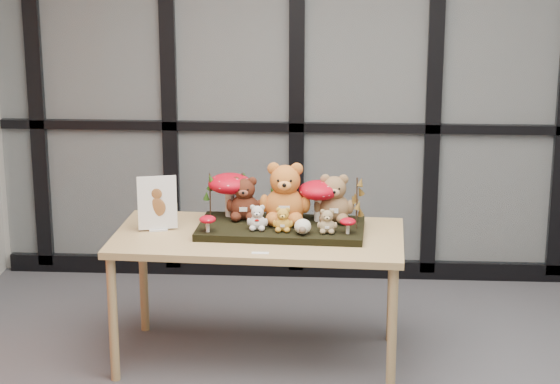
# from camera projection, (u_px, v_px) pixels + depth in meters

# --- Properties ---
(room_shell) EXTENTS (5.00, 5.00, 5.00)m
(room_shell) POSITION_uv_depth(u_px,v_px,m) (380.00, 99.00, 4.17)
(room_shell) COLOR beige
(room_shell) RESTS_ON floor
(glass_partition) EXTENTS (4.90, 0.06, 2.78)m
(glass_partition) POSITION_uv_depth(u_px,v_px,m) (366.00, 73.00, 6.62)
(glass_partition) COLOR #2D383F
(glass_partition) RESTS_ON floor
(display_table) EXTENTS (1.60, 0.86, 0.74)m
(display_table) POSITION_uv_depth(u_px,v_px,m) (258.00, 246.00, 5.52)
(display_table) COLOR tan
(display_table) RESTS_ON floor
(diorama_tray) EXTENTS (0.92, 0.49, 0.04)m
(diorama_tray) POSITION_uv_depth(u_px,v_px,m) (281.00, 229.00, 5.54)
(diorama_tray) COLOR black
(diorama_tray) RESTS_ON display_table
(bear_pooh_yellow) EXTENTS (0.29, 0.27, 0.37)m
(bear_pooh_yellow) POSITION_uv_depth(u_px,v_px,m) (285.00, 189.00, 5.55)
(bear_pooh_yellow) COLOR #C66A27
(bear_pooh_yellow) RESTS_ON diorama_tray
(bear_brown_medium) EXTENTS (0.21, 0.19, 0.26)m
(bear_brown_medium) POSITION_uv_depth(u_px,v_px,m) (244.00, 196.00, 5.62)
(bear_brown_medium) COLOR #4B2012
(bear_brown_medium) RESTS_ON diorama_tray
(bear_tan_back) EXTENTS (0.23, 0.21, 0.29)m
(bear_tan_back) POSITION_uv_depth(u_px,v_px,m) (334.00, 195.00, 5.58)
(bear_tan_back) COLOR olive
(bear_tan_back) RESTS_ON diorama_tray
(bear_small_yellow) EXTENTS (0.11, 0.10, 0.14)m
(bear_small_yellow) POSITION_uv_depth(u_px,v_px,m) (283.00, 218.00, 5.42)
(bear_small_yellow) COLOR gold
(bear_small_yellow) RESTS_ON diorama_tray
(bear_white_bow) EXTENTS (0.12, 0.11, 0.15)m
(bear_white_bow) POSITION_uv_depth(u_px,v_px,m) (257.00, 216.00, 5.44)
(bear_white_bow) COLOR silver
(bear_white_bow) RESTS_ON diorama_tray
(bear_beige_small) EXTENTS (0.11, 0.10, 0.14)m
(bear_beige_small) POSITION_uv_depth(u_px,v_px,m) (327.00, 220.00, 5.39)
(bear_beige_small) COLOR #9C855C
(bear_beige_small) RESTS_ON diorama_tray
(plush_cream_hedgehog) EXTENTS (0.07, 0.07, 0.09)m
(plush_cream_hedgehog) POSITION_uv_depth(u_px,v_px,m) (303.00, 226.00, 5.37)
(plush_cream_hedgehog) COLOR silver
(plush_cream_hedgehog) RESTS_ON diorama_tray
(mushroom_back_left) EXTENTS (0.24, 0.24, 0.27)m
(mushroom_back_left) POSITION_uv_depth(u_px,v_px,m) (230.00, 193.00, 5.67)
(mushroom_back_left) COLOR #A40515
(mushroom_back_left) RESTS_ON diorama_tray
(mushroom_back_right) EXTENTS (0.23, 0.23, 0.25)m
(mushroom_back_right) POSITION_uv_depth(u_px,v_px,m) (319.00, 199.00, 5.58)
(mushroom_back_right) COLOR #A40515
(mushroom_back_right) RESTS_ON diorama_tray
(mushroom_front_left) EXTENTS (0.09, 0.09, 0.10)m
(mushroom_front_left) POSITION_uv_depth(u_px,v_px,m) (208.00, 223.00, 5.41)
(mushroom_front_left) COLOR #A40515
(mushroom_front_left) RESTS_ON diorama_tray
(mushroom_front_right) EXTENTS (0.09, 0.09, 0.09)m
(mushroom_front_right) POSITION_uv_depth(u_px,v_px,m) (348.00, 225.00, 5.38)
(mushroom_front_right) COLOR #A40515
(mushroom_front_right) RESTS_ON diorama_tray
(sprig_green_far_left) EXTENTS (0.05, 0.05, 0.25)m
(sprig_green_far_left) POSITION_uv_depth(u_px,v_px,m) (210.00, 195.00, 5.66)
(sprig_green_far_left) COLOR #113C0D
(sprig_green_far_left) RESTS_ON diorama_tray
(sprig_green_mid_left) EXTENTS (0.05, 0.05, 0.25)m
(sprig_green_mid_left) POSITION_uv_depth(u_px,v_px,m) (242.00, 194.00, 5.69)
(sprig_green_mid_left) COLOR #113C0D
(sprig_green_mid_left) RESTS_ON diorama_tray
(sprig_dry_far_right) EXTENTS (0.05, 0.05, 0.25)m
(sprig_dry_far_right) POSITION_uv_depth(u_px,v_px,m) (357.00, 200.00, 5.56)
(sprig_dry_far_right) COLOR brown
(sprig_dry_far_right) RESTS_ON diorama_tray
(sprig_dry_mid_right) EXTENTS (0.05, 0.05, 0.19)m
(sprig_dry_mid_right) POSITION_uv_depth(u_px,v_px,m) (357.00, 211.00, 5.45)
(sprig_dry_mid_right) COLOR brown
(sprig_dry_mid_right) RESTS_ON diorama_tray
(sprig_green_centre) EXTENTS (0.05, 0.05, 0.21)m
(sprig_green_centre) POSITION_uv_depth(u_px,v_px,m) (276.00, 198.00, 5.68)
(sprig_green_centre) COLOR #113C0D
(sprig_green_centre) RESTS_ON diorama_tray
(sign_holder) EXTENTS (0.22, 0.08, 0.31)m
(sign_holder) POSITION_uv_depth(u_px,v_px,m) (157.00, 205.00, 5.54)
(sign_holder) COLOR silver
(sign_holder) RESTS_ON display_table
(label_card) EXTENTS (0.09, 0.03, 0.00)m
(label_card) POSITION_uv_depth(u_px,v_px,m) (260.00, 253.00, 5.20)
(label_card) COLOR white
(label_card) RESTS_ON display_table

